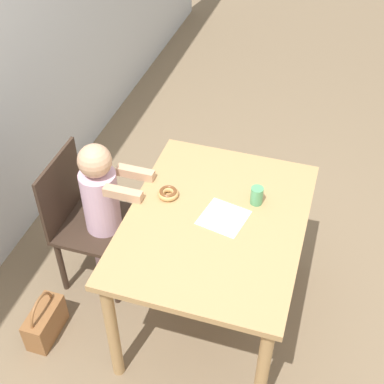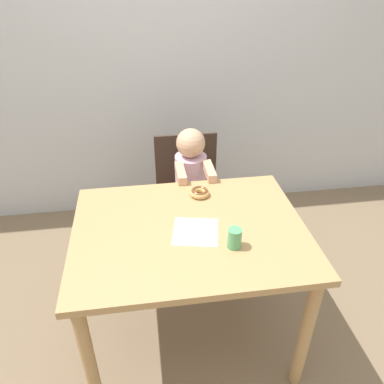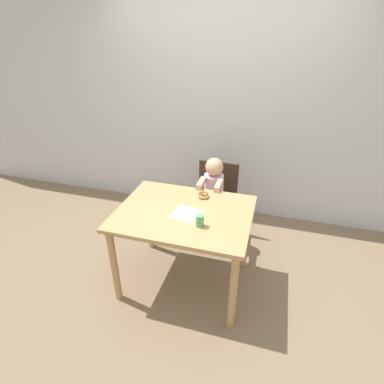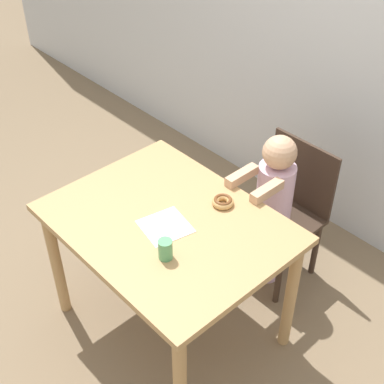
% 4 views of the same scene
% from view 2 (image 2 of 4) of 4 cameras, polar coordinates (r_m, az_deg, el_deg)
% --- Properties ---
extents(ground_plane, '(12.00, 12.00, 0.00)m').
position_cam_2_polar(ground_plane, '(2.34, -0.30, -20.44)').
color(ground_plane, '#7A664C').
extents(wall_back, '(8.00, 0.05, 2.50)m').
position_cam_2_polar(wall_back, '(2.87, -4.54, 19.87)').
color(wall_back, silver).
rests_on(wall_back, ground_plane).
extents(dining_table, '(1.11, 0.86, 0.77)m').
position_cam_2_polar(dining_table, '(1.86, -0.36, -8.15)').
color(dining_table, tan).
rests_on(dining_table, ground_plane).
extents(chair, '(0.43, 0.40, 0.84)m').
position_cam_2_polar(chair, '(2.63, -0.54, -0.44)').
color(chair, '#38281E').
rests_on(chair, ground_plane).
extents(child_figure, '(0.22, 0.39, 0.98)m').
position_cam_2_polar(child_figure, '(2.49, -0.17, -0.37)').
color(child_figure, silver).
rests_on(child_figure, ground_plane).
extents(donut, '(0.11, 0.11, 0.04)m').
position_cam_2_polar(donut, '(2.02, 1.16, -0.05)').
color(donut, tan).
rests_on(donut, dining_table).
extents(napkin, '(0.25, 0.25, 0.00)m').
position_cam_2_polar(napkin, '(1.77, 0.57, -6.06)').
color(napkin, white).
rests_on(napkin, dining_table).
extents(handbag, '(0.27, 0.12, 0.31)m').
position_cam_2_polar(handbag, '(2.86, -10.78, -6.25)').
color(handbag, brown).
rests_on(handbag, ground_plane).
extents(cup, '(0.06, 0.06, 0.10)m').
position_cam_2_polar(cup, '(1.67, 6.50, -7.01)').
color(cup, '#519E66').
rests_on(cup, dining_table).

